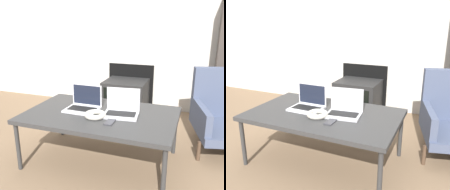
# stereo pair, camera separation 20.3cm
# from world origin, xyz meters

# --- Properties ---
(ground_plane) EXTENTS (14.00, 14.00, 0.00)m
(ground_plane) POSITION_xyz_m (0.00, 0.00, 0.00)
(ground_plane) COLOR #7A6047
(wall_back) EXTENTS (7.00, 0.08, 2.60)m
(wall_back) POSITION_xyz_m (-0.00, 1.89, 1.29)
(wall_back) COLOR beige
(wall_back) RESTS_ON ground_plane
(table) EXTENTS (1.30, 0.80, 0.47)m
(table) POSITION_xyz_m (0.00, 0.31, 0.43)
(table) COLOR #333333
(table) RESTS_ON ground_plane
(laptop_left) EXTENTS (0.30, 0.23, 0.21)m
(laptop_left) POSITION_xyz_m (-0.18, 0.36, 0.51)
(laptop_left) COLOR silver
(laptop_left) RESTS_ON table
(laptop_right) EXTENTS (0.32, 0.26, 0.21)m
(laptop_right) POSITION_xyz_m (0.18, 0.36, 0.51)
(laptop_right) COLOR #B2B2B7
(laptop_right) RESTS_ON table
(headphones) EXTENTS (0.18, 0.18, 0.04)m
(headphones) POSITION_xyz_m (-0.01, 0.21, 0.49)
(headphones) COLOR beige
(headphones) RESTS_ON table
(phone) EXTENTS (0.06, 0.13, 0.01)m
(phone) POSITION_xyz_m (0.15, 0.15, 0.47)
(phone) COLOR #333338
(phone) RESTS_ON table
(tv) EXTENTS (0.56, 0.50, 0.45)m
(tv) POSITION_xyz_m (-0.15, 1.59, 0.22)
(tv) COLOR black
(tv) RESTS_ON ground_plane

